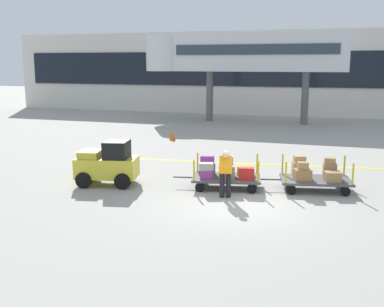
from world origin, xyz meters
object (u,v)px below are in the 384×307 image
at_px(baggage_cart_lead, 225,173).
at_px(baggage_cart_middle, 315,175).
at_px(safety_cone_near, 172,135).
at_px(baggage_handler, 225,172).
at_px(baggage_tug, 108,164).

height_order(baggage_cart_lead, baggage_cart_middle, baggage_cart_middle).
distance_m(baggage_cart_lead, safety_cone_near, 10.40).
bearing_deg(baggage_handler, safety_cone_near, 118.79).
bearing_deg(baggage_tug, baggage_cart_lead, 12.02).
bearing_deg(baggage_tug, baggage_cart_middle, 12.24).
distance_m(baggage_cart_middle, baggage_handler, 3.23).
distance_m(baggage_handler, safety_cone_near, 11.60).
bearing_deg(safety_cone_near, baggage_cart_lead, -59.60).
bearing_deg(baggage_handler, baggage_tug, 175.63).
xyz_separation_m(baggage_tug, baggage_cart_lead, (4.01, 0.85, -0.22)).
distance_m(baggage_cart_lead, baggage_cart_middle, 3.03).
relative_size(baggage_cart_lead, baggage_cart_middle, 1.00).
xyz_separation_m(baggage_cart_lead, safety_cone_near, (-5.26, 8.97, -0.25)).
relative_size(baggage_cart_lead, safety_cone_near, 5.61).
bearing_deg(baggage_cart_middle, baggage_handler, -145.07).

